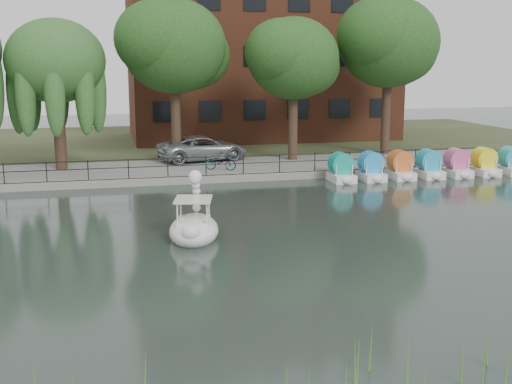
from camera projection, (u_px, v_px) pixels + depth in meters
name	position (u px, v px, depth m)	size (l,w,h in m)	color
ground_plane	(269.00, 255.00, 21.15)	(120.00, 120.00, 0.00)	#394842
promenade	(199.00, 170.00, 36.36)	(40.00, 6.00, 0.40)	gray
kerb	(207.00, 179.00, 33.55)	(40.00, 0.25, 0.40)	gray
land_strip	(172.00, 141.00, 49.71)	(60.00, 22.00, 0.36)	#47512D
railing	(206.00, 161.00, 33.55)	(32.00, 0.05, 1.00)	black
apartment_building	(260.00, 20.00, 49.43)	(20.00, 10.07, 18.00)	#4C1E16
willow_mid	(55.00, 62.00, 34.41)	(5.32, 5.32, 8.15)	#473323
broadleaf_center	(174.00, 47.00, 36.67)	(6.00, 6.00, 9.25)	#473323
broadleaf_right	(294.00, 59.00, 37.91)	(5.40, 5.40, 8.32)	#473323
broadleaf_far	(389.00, 43.00, 40.13)	(6.30, 6.30, 9.71)	#473323
minivan	(203.00, 146.00, 38.43)	(6.18, 2.84, 1.72)	gray
bicycle	(221.00, 161.00, 35.15)	(1.72, 0.60, 1.00)	gray
swan_boat	(194.00, 225.00, 22.99)	(2.32, 3.10, 2.36)	white
pedal_boat_row	(429.00, 167.00, 35.09)	(11.35, 1.70, 1.40)	white
reed_bank	(492.00, 359.00, 12.43)	(24.00, 2.40, 1.20)	#669938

